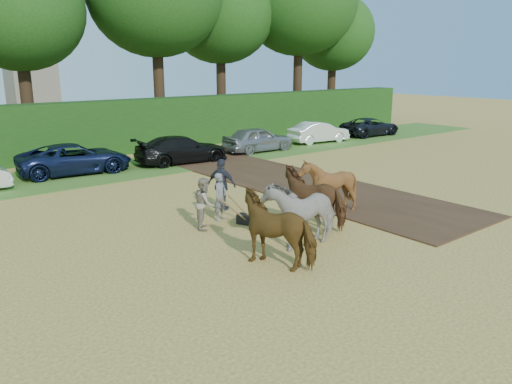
# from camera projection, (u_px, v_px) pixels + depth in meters

# --- Properties ---
(ground) EXTENTS (120.00, 120.00, 0.00)m
(ground) POSITION_uv_depth(u_px,v_px,m) (407.00, 229.00, 15.57)
(ground) COLOR gold
(ground) RESTS_ON ground
(earth_strip) EXTENTS (4.50, 17.00, 0.05)m
(earth_strip) POSITION_uv_depth(u_px,v_px,m) (291.00, 181.00, 21.76)
(earth_strip) COLOR #472D1C
(earth_strip) RESTS_ON ground
(grass_verge) EXTENTS (50.00, 5.00, 0.03)m
(grass_verge) POSITION_uv_depth(u_px,v_px,m) (179.00, 162.00, 26.15)
(grass_verge) COLOR #38601E
(grass_verge) RESTS_ON ground
(hedgerow) EXTENTS (46.00, 1.60, 3.00)m
(hedgerow) POSITION_uv_depth(u_px,v_px,m) (139.00, 125.00, 29.18)
(hedgerow) COLOR #14380F
(hedgerow) RESTS_ON ground
(spectator_near) EXTENTS (0.95, 0.99, 1.61)m
(spectator_near) POSITION_uv_depth(u_px,v_px,m) (205.00, 203.00, 15.44)
(spectator_near) COLOR tan
(spectator_near) RESTS_ON ground
(spectator_far) EXTENTS (0.88, 1.15, 1.82)m
(spectator_far) POSITION_uv_depth(u_px,v_px,m) (222.00, 185.00, 17.37)
(spectator_far) COLOR #242730
(spectator_far) RESTS_ON ground
(plough_team) EXTENTS (6.21, 5.44, 1.89)m
(plough_team) POSITION_uv_depth(u_px,v_px,m) (305.00, 204.00, 14.95)
(plough_team) COLOR brown
(plough_team) RESTS_ON ground
(parked_cars) EXTENTS (30.54, 3.46, 1.46)m
(parked_cars) POSITION_uv_depth(u_px,v_px,m) (212.00, 145.00, 27.24)
(parked_cars) COLOR white
(parked_cars) RESTS_ON ground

